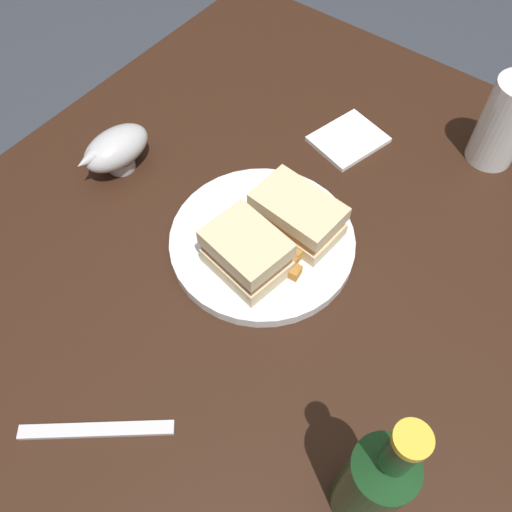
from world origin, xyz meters
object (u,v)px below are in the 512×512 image
object	(u,v)px
sandwich_half_left	(246,253)
fork	(97,430)
sandwich_half_right	(297,215)
gravy_boat	(115,149)
pint_glass	(502,128)
napkin	(348,139)
plate	(262,241)
cider_bottle	(374,482)

from	to	relation	value
sandwich_half_left	fork	bearing A→B (deg)	-1.34
sandwich_half_right	gravy_boat	size ratio (longest dim) A/B	0.99
pint_glass	napkin	distance (m)	0.23
napkin	gravy_boat	bearing A→B (deg)	-43.74
plate	napkin	size ratio (longest dim) A/B	2.39
cider_bottle	sandwich_half_left	bearing A→B (deg)	-119.80
sandwich_half_right	sandwich_half_left	bearing A→B (deg)	-9.50
sandwich_half_left	pint_glass	xyz separation A→B (m)	(-0.41, 0.17, 0.01)
fork	pint_glass	bearing A→B (deg)	-143.84
sandwich_half_left	sandwich_half_right	size ratio (longest dim) A/B	0.91
pint_glass	fork	distance (m)	0.71
pint_glass	plate	bearing A→B (deg)	-27.30
sandwich_half_right	pint_glass	size ratio (longest dim) A/B	0.88
plate	napkin	bearing A→B (deg)	-177.28
sandwich_half_right	fork	xyz separation A→B (m)	(0.37, -0.02, -0.04)
gravy_boat	cider_bottle	xyz separation A→B (m)	(0.19, 0.55, 0.06)
pint_glass	fork	xyz separation A→B (m)	(0.69, -0.18, -0.06)
gravy_boat	fork	world-z (taller)	gravy_boat
cider_bottle	plate	bearing A→B (deg)	-125.98
sandwich_half_left	napkin	distance (m)	0.31
pint_glass	cider_bottle	world-z (taller)	cider_bottle
sandwich_half_right	gravy_boat	bearing A→B (deg)	-78.50
gravy_boat	fork	distance (m)	0.42
plate	pint_glass	distance (m)	0.41
sandwich_half_left	cider_bottle	distance (m)	0.32
pint_glass	sandwich_half_right	bearing A→B (deg)	-26.58
sandwich_half_right	cider_bottle	world-z (taller)	cider_bottle
plate	sandwich_half_left	size ratio (longest dim) A/B	2.30
sandwich_half_right	fork	distance (m)	0.37
gravy_boat	fork	xyz separation A→B (m)	(0.31, 0.27, -0.04)
sandwich_half_right	pint_glass	distance (m)	0.35
cider_bottle	pint_glass	bearing A→B (deg)	-169.99
pint_glass	gravy_boat	bearing A→B (deg)	-50.38
cider_bottle	napkin	xyz separation A→B (m)	(-0.46, -0.30, -0.10)
cider_bottle	napkin	bearing A→B (deg)	-147.05
gravy_boat	napkin	xyz separation A→B (m)	(-0.27, 0.26, -0.04)
sandwich_half_left	gravy_boat	world-z (taller)	sandwich_half_left
pint_glass	napkin	size ratio (longest dim) A/B	1.30
fork	sandwich_half_left	bearing A→B (deg)	-130.48
plate	cider_bottle	world-z (taller)	cider_bottle
napkin	fork	size ratio (longest dim) A/B	0.61
plate	fork	size ratio (longest dim) A/B	1.46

